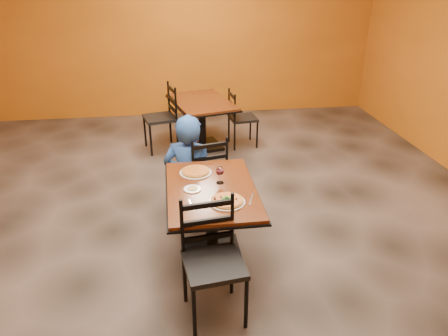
{
  "coord_description": "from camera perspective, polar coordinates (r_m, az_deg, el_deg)",
  "views": [
    {
      "loc": [
        -0.34,
        -3.84,
        2.57
      ],
      "look_at": [
        0.14,
        -0.3,
        0.85
      ],
      "focal_mm": 33.56,
      "sensor_mm": 36.0,
      "label": 1
    }
  ],
  "objects": [
    {
      "name": "pizza_main",
      "position": [
        3.58,
        0.42,
        -4.43
      ],
      "size": [
        0.28,
        0.28,
        0.02
      ],
      "primitive_type": "cylinder",
      "color": "maroon",
      "rests_on": "plate_main"
    },
    {
      "name": "dip",
      "position": [
        3.8,
        -4.32,
        -2.76
      ],
      "size": [
        0.09,
        0.09,
        0.01
      ],
      "primitive_type": "cylinder",
      "color": "tan",
      "rests_on": "side_plate"
    },
    {
      "name": "table_second",
      "position": [
        6.45,
        -3.03,
        7.47
      ],
      "size": [
        1.09,
        1.37,
        0.75
      ],
      "rotation": [
        0.0,
        0.0,
        0.25
      ],
      "color": "#5A2A0E",
      "rests_on": "floor"
    },
    {
      "name": "wall_back",
      "position": [
        7.92,
        -5.52,
        17.81
      ],
      "size": [
        7.0,
        0.01,
        3.0
      ],
      "primitive_type": "cube",
      "color": "#C06315",
      "rests_on": "ground"
    },
    {
      "name": "chair_second_left",
      "position": [
        6.45,
        -8.72,
        6.71
      ],
      "size": [
        0.55,
        0.55,
        1.0
      ],
      "primitive_type": null,
      "rotation": [
        0.0,
        0.0,
        -1.33
      ],
      "color": "black",
      "rests_on": "floor"
    },
    {
      "name": "wine_glass",
      "position": [
        3.87,
        -0.57,
        -0.85
      ],
      "size": [
        0.08,
        0.08,
        0.18
      ],
      "primitive_type": null,
      "color": "white",
      "rests_on": "table_main"
    },
    {
      "name": "fork",
      "position": [
        3.56,
        -4.48,
        -5.04
      ],
      "size": [
        0.05,
        0.19,
        0.0
      ],
      "primitive_type": "cube",
      "rotation": [
        0.0,
        0.0,
        0.16
      ],
      "color": "silver",
      "rests_on": "table_main"
    },
    {
      "name": "chair_second_right",
      "position": [
        6.57,
        2.6,
        6.77
      ],
      "size": [
        0.44,
        0.44,
        0.89
      ],
      "primitive_type": null,
      "rotation": [
        0.0,
        0.0,
        1.67
      ],
      "color": "black",
      "rests_on": "floor"
    },
    {
      "name": "chair_main_near",
      "position": [
        3.31,
        -1.38,
        -13.08
      ],
      "size": [
        0.5,
        0.5,
        0.99
      ],
      "primitive_type": null,
      "rotation": [
        0.0,
        0.0,
        0.13
      ],
      "color": "black",
      "rests_on": "floor"
    },
    {
      "name": "diner",
      "position": [
        4.64,
        -4.77,
        0.34
      ],
      "size": [
        0.68,
        0.55,
        1.18
      ],
      "primitive_type": "imported",
      "rotation": [
        0.0,
        0.0,
        2.83
      ],
      "color": "navy",
      "rests_on": "floor"
    },
    {
      "name": "chair_main_far",
      "position": [
        4.75,
        -2.61,
        -0.56
      ],
      "size": [
        0.51,
        0.51,
        0.94
      ],
      "primitive_type": null,
      "rotation": [
        0.0,
        0.0,
        3.36
      ],
      "color": "black",
      "rests_on": "floor"
    },
    {
      "name": "plate_far",
      "position": [
        4.1,
        -3.89,
        -0.61
      ],
      "size": [
        0.31,
        0.31,
        0.01
      ],
      "primitive_type": "cylinder",
      "color": "white",
      "rests_on": "table_main"
    },
    {
      "name": "table_main",
      "position": [
        3.91,
        -1.69,
        -5.26
      ],
      "size": [
        0.83,
        1.23,
        0.75
      ],
      "color": "#5A2A0E",
      "rests_on": "floor"
    },
    {
      "name": "knife",
      "position": [
        3.64,
        3.72,
        -4.24
      ],
      "size": [
        0.09,
        0.2,
        0.0
      ],
      "primitive_type": "cube",
      "rotation": [
        0.0,
        0.0,
        -0.35
      ],
      "color": "silver",
      "rests_on": "table_main"
    },
    {
      "name": "plate_main",
      "position": [
        3.59,
        0.42,
        -4.65
      ],
      "size": [
        0.31,
        0.31,
        0.01
      ],
      "primitive_type": "cylinder",
      "color": "white",
      "rests_on": "table_main"
    },
    {
      "name": "floor",
      "position": [
        4.63,
        -2.28,
        -8.02
      ],
      "size": [
        7.0,
        8.0,
        0.01
      ],
      "primitive_type": "cube",
      "color": "black",
      "rests_on": "ground"
    },
    {
      "name": "pizza_far",
      "position": [
        4.09,
        -3.9,
        -0.41
      ],
      "size": [
        0.28,
        0.28,
        0.02
      ],
      "primitive_type": "cylinder",
      "color": "#C67426",
      "rests_on": "plate_far"
    },
    {
      "name": "side_plate",
      "position": [
        3.8,
        -4.31,
        -2.88
      ],
      "size": [
        0.16,
        0.16,
        0.01
      ],
      "primitive_type": "cylinder",
      "color": "white",
      "rests_on": "table_main"
    }
  ]
}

